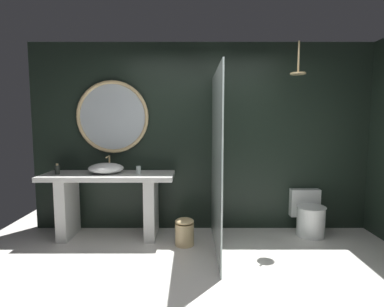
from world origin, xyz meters
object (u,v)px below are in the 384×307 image
at_px(vessel_sink, 107,168).
at_px(tumbler_cup, 140,170).
at_px(soap_dispenser, 59,169).
at_px(round_wall_mirror, 114,117).
at_px(rain_shower_head, 299,70).
at_px(toilet, 310,215).
at_px(waste_bin, 186,231).

relative_size(vessel_sink, tumbler_cup, 4.55).
xyz_separation_m(soap_dispenser, round_wall_mirror, (0.65, 0.32, 0.68)).
height_order(rain_shower_head, toilet, rain_shower_head).
bearing_deg(round_wall_mirror, toilet, -3.81).
xyz_separation_m(soap_dispenser, rain_shower_head, (3.04, -0.08, 1.25)).
relative_size(round_wall_mirror, waste_bin, 2.93).
relative_size(round_wall_mirror, rain_shower_head, 2.52).
distance_m(round_wall_mirror, waste_bin, 1.83).
bearing_deg(vessel_sink, tumbler_cup, -0.83).
xyz_separation_m(vessel_sink, soap_dispenser, (-0.62, -0.06, -0.01)).
height_order(soap_dispenser, round_wall_mirror, round_wall_mirror).
height_order(vessel_sink, toilet, vessel_sink).
distance_m(toilet, waste_bin, 1.73).
bearing_deg(vessel_sink, soap_dispenser, -174.60).
distance_m(tumbler_cup, toilet, 2.38).
bearing_deg(waste_bin, toilet, 12.98).
relative_size(vessel_sink, waste_bin, 1.35).
bearing_deg(soap_dispenser, toilet, 2.49).
height_order(soap_dispenser, toilet, soap_dispenser).
xyz_separation_m(vessel_sink, toilet, (2.72, 0.09, -0.65)).
height_order(tumbler_cup, waste_bin, tumbler_cup).
bearing_deg(vessel_sink, toilet, 1.83).
distance_m(soap_dispenser, waste_bin, 1.83).
height_order(vessel_sink, round_wall_mirror, round_wall_mirror).
xyz_separation_m(vessel_sink, rain_shower_head, (2.43, -0.14, 1.24)).
relative_size(vessel_sink, soap_dispenser, 3.27).
xyz_separation_m(tumbler_cup, round_wall_mirror, (-0.39, 0.27, 0.69)).
relative_size(tumbler_cup, round_wall_mirror, 0.10).
relative_size(vessel_sink, toilet, 0.79).
bearing_deg(toilet, rain_shower_head, -141.92).
xyz_separation_m(tumbler_cup, waste_bin, (0.61, -0.29, -0.73)).
distance_m(vessel_sink, soap_dispenser, 0.62).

